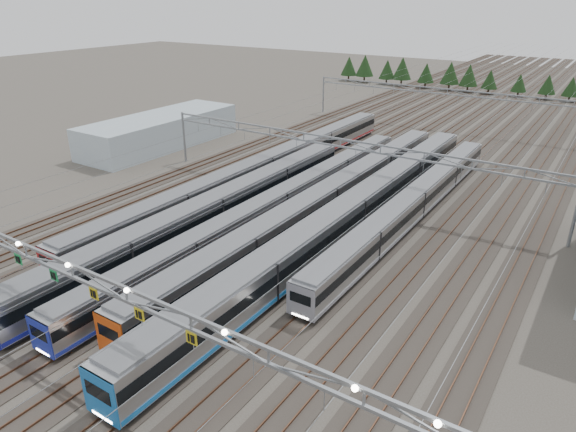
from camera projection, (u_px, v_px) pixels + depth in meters
The scene contains 13 objects.
ground at pixel (88, 355), 38.72m from camera, with size 400.00×400.00×0.00m, color #47423A.
track_bed at pixel (465, 108), 114.86m from camera, with size 54.00×260.00×5.42m.
train_a at pixel (265, 168), 73.19m from camera, with size 2.92×68.50×3.80m.
train_b at pixel (213, 212), 58.33m from camera, with size 3.09×52.12×4.03m.
train_c at pixel (278, 204), 61.18m from camera, with size 2.69×62.10×3.49m.
train_d at pixel (326, 201), 61.64m from camera, with size 3.01×64.16×3.92m.
train_e at pixel (352, 214), 57.76m from camera, with size 3.17×68.86×4.14m.
train_f at pixel (413, 204), 61.27m from camera, with size 2.72×51.36×3.54m.
gantry_near at pixel (71, 274), 35.83m from camera, with size 56.36×0.61×8.08m.
gantry_mid at pixel (340, 150), 66.86m from camera, with size 56.36×0.36×8.00m.
gantry_far at pixel (447, 96), 101.39m from camera, with size 56.36×0.36×8.00m.
west_shed at pixel (161, 131), 90.98m from camera, with size 10.00×30.00×5.38m, color #A5B7C5.
treeline at pixel (470, 76), 140.08m from camera, with size 81.20×5.60×7.02m.
Camera 1 is at (29.77, -17.93, 25.12)m, focal length 32.00 mm.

